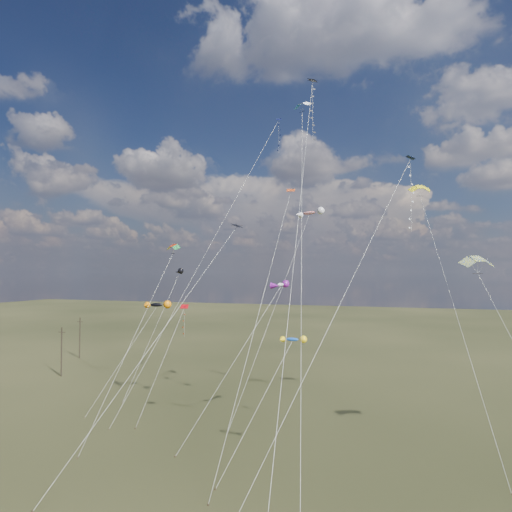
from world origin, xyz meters
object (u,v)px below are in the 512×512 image
(utility_pole_near, at_px, (61,351))
(diamond_black_high, at_px, (311,125))
(novelty_black_orange, at_px, (156,305))
(utility_pole_far, at_px, (80,337))
(parafoil_yellow, at_px, (420,188))

(utility_pole_near, height_order, diamond_black_high, diamond_black_high)
(diamond_black_high, relative_size, novelty_black_orange, 2.83)
(utility_pole_far, xyz_separation_m, novelty_black_orange, (30.01, -20.99, 8.60))
(parafoil_yellow, relative_size, novelty_black_orange, 2.11)
(utility_pole_near, relative_size, diamond_black_high, 0.21)
(utility_pole_near, height_order, utility_pole_far, same)
(diamond_black_high, height_order, novelty_black_orange, diamond_black_high)
(utility_pole_near, distance_m, utility_pole_far, 16.12)
(parafoil_yellow, distance_m, novelty_black_orange, 37.11)
(diamond_black_high, bearing_deg, utility_pole_far, 150.42)
(utility_pole_far, height_order, novelty_black_orange, novelty_black_orange)
(utility_pole_near, bearing_deg, diamond_black_high, -19.75)
(utility_pole_near, distance_m, novelty_black_orange, 24.65)
(diamond_black_high, bearing_deg, utility_pole_near, 160.25)
(diamond_black_high, distance_m, parafoil_yellow, 17.14)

